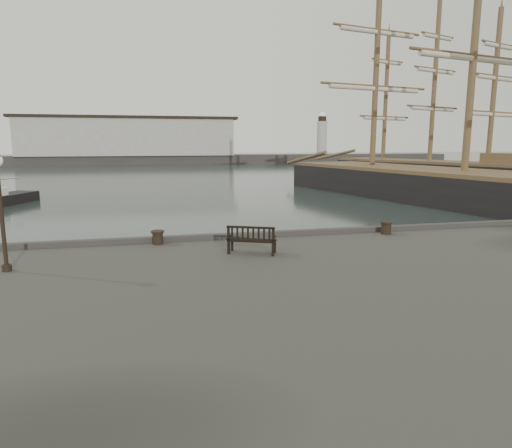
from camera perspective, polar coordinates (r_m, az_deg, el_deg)
The scene contains 8 objects.
ground at distance 16.95m, azimuth 2.27°, elevation -6.60°, with size 400.00×400.00×0.00m, color black.
breakwater at distance 107.62m, azimuth -13.69°, elevation 9.56°, with size 140.00×9.50×12.20m.
bench at distance 13.82m, azimuth -0.52°, elevation -2.62°, with size 1.54×1.06×0.84m.
bollard_left at distance 15.44m, azimuth -12.19°, elevation -1.65°, with size 0.43×0.43×0.45m, color black.
bollard_right at distance 17.43m, azimuth 15.97°, elevation -0.45°, with size 0.45×0.45×0.47m, color black.
lamp_post at distance 13.34m, azimuth -29.40°, elevation 3.19°, with size 0.31×0.31×3.13m.
tall_ship_main at distance 39.90m, azimuth 24.39°, elevation 3.31°, with size 16.06×40.37×29.69m.
tall_ship_far at distance 61.95m, azimuth 20.74°, elevation 5.71°, with size 14.35×27.79×23.45m.
Camera 1 is at (-4.41, -15.62, 4.89)m, focal length 32.00 mm.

